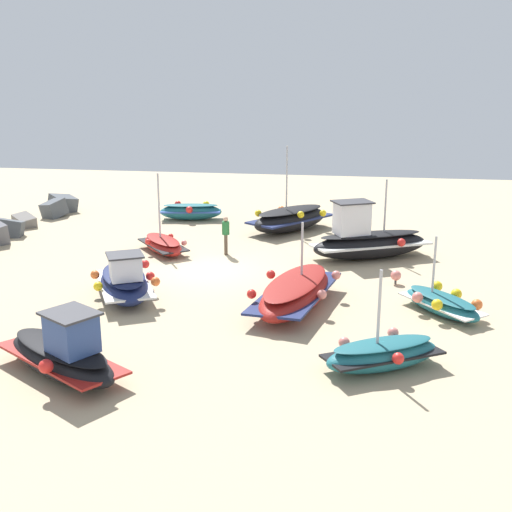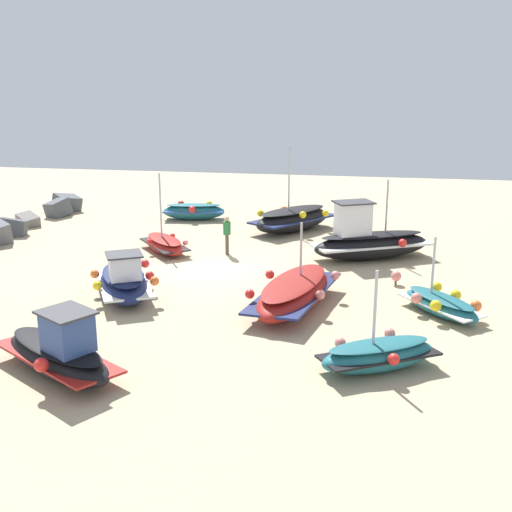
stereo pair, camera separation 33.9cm
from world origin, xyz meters
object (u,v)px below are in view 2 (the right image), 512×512
Objects in this scene: fishing_boat_0 at (369,241)px; fishing_boat_5 at (164,244)px; fishing_boat_8 at (124,281)px; fishing_boat_3 at (293,219)px; fishing_boat_7 at (441,304)px; mooring_buoy_0 at (396,276)px; fishing_boat_1 at (194,211)px; fishing_boat_4 at (59,353)px; fishing_boat_6 at (378,355)px; fishing_boat_2 at (294,292)px; person_walking at (227,233)px.

fishing_boat_0 is 1.56× the size of fishing_boat_5.
fishing_boat_3 is at bearing 128.93° from fishing_boat_8.
mooring_buoy_0 is (2.88, 1.32, -0.03)m from fishing_boat_7.
fishing_boat_5 is (-4.91, 5.05, -0.26)m from fishing_boat_3.
fishing_boat_3 is at bearing -26.62° from fishing_boat_1.
fishing_boat_1 is 0.81× the size of fishing_boat_4.
fishing_boat_0 is 1.57× the size of fishing_boat_6.
fishing_boat_7 is at bearing -56.21° from fishing_boat_1.
fishing_boat_2 is 3.20× the size of person_walking.
fishing_boat_7 reaches higher than fishing_boat_8.
fishing_boat_6 is (-16.77, -9.63, -0.05)m from fishing_boat_1.
fishing_boat_3 is 1.58× the size of fishing_boat_7.
fishing_boat_4 reaches higher than fishing_boat_8.
fishing_boat_6 is 1.12× the size of fishing_boat_7.
fishing_boat_7 is 5.77× the size of mooring_buoy_0.
fishing_boat_6 is at bearing 43.58° from fishing_boat_4.
fishing_boat_1 is 6.59× the size of mooring_buoy_0.
fishing_boat_1 is 1.02× the size of fishing_boat_6.
fishing_boat_6 reaches higher than fishing_boat_1.
fishing_boat_7 is at bearing -155.42° from mooring_buoy_0.
fishing_boat_7 is (6.11, -10.13, -0.23)m from fishing_boat_4.
fishing_boat_8 is 6.49m from person_walking.
person_walking is at bearing -72.68° from fishing_boat_1.
fishing_boat_5 is 0.84× the size of fishing_boat_8.
fishing_boat_0 is 8.83m from fishing_boat_5.
fishing_boat_8 reaches higher than fishing_boat_1.
person_walking reaches higher than fishing_boat_1.
fishing_boat_7 reaches higher than mooring_buoy_0.
fishing_boat_8 is 7.79× the size of mooring_buoy_0.
person_walking is at bearing 131.00° from fishing_boat_8.
fishing_boat_0 is at bearing -5.06° from person_walking.
fishing_boat_4 is (-5.93, 5.38, 0.06)m from fishing_boat_2.
fishing_boat_8 is at bearing 123.86° from fishing_boat_6.
fishing_boat_2 reaches higher than person_walking.
fishing_boat_4 is 1.26× the size of fishing_boat_6.
fishing_boat_3 reaches higher than fishing_boat_2.
fishing_boat_2 reaches higher than fishing_boat_7.
fishing_boat_0 is 1.76× the size of fishing_boat_7.
fishing_boat_3 reaches higher than fishing_boat_1.
fishing_boat_4 is (-12.33, 7.79, -0.18)m from fishing_boat_0.
mooring_buoy_0 is at bearing -111.05° from fishing_boat_3.
fishing_boat_4 is at bearing -22.56° from fishing_boat_8.
fishing_boat_5 reaches higher than fishing_boat_0.
fishing_boat_1 is at bearing 110.28° from fishing_boat_3.
fishing_boat_0 is 6.85m from fishing_boat_2.
fishing_boat_8 is (0.00, 5.95, 0.05)m from fishing_boat_2.
fishing_boat_6 reaches higher than fishing_boat_8.
person_walking is (-0.35, 6.04, 0.20)m from fishing_boat_0.
mooring_buoy_0 is (-2.99, -7.05, -0.64)m from person_walking.
mooring_buoy_0 is (3.06, -9.37, -0.25)m from fishing_boat_8.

